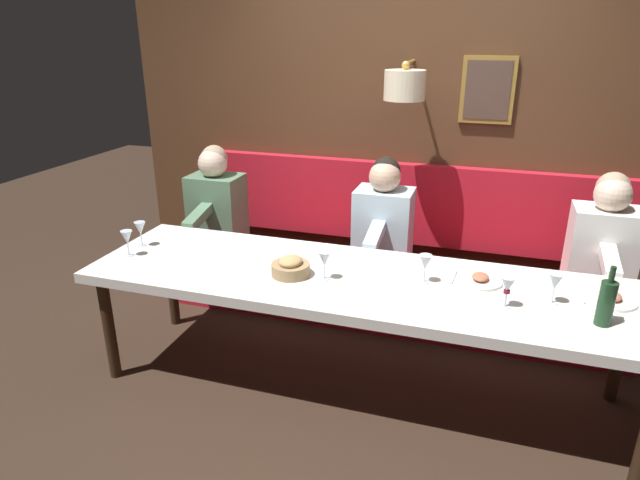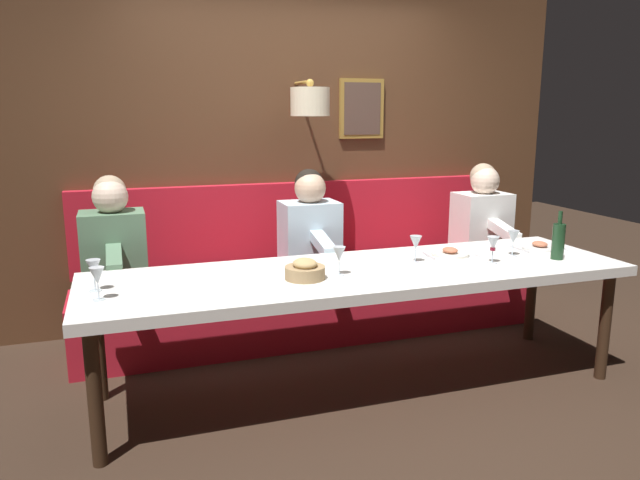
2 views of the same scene
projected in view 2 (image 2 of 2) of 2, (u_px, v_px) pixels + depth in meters
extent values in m
plane|color=#332319|center=(361.00, 388.00, 3.63)|extent=(12.00, 12.00, 0.00)
cube|color=silver|center=(362.00, 274.00, 3.48)|extent=(0.90, 3.15, 0.06)
cylinder|color=#301E12|center=(605.00, 326.00, 3.70)|extent=(0.07, 0.07, 0.68)
cylinder|color=#301E12|center=(95.00, 398.00, 2.77)|extent=(0.07, 0.07, 0.68)
cylinder|color=#301E12|center=(531.00, 294.00, 4.35)|extent=(0.07, 0.07, 0.68)
cylinder|color=#301E12|center=(98.00, 344.00, 3.42)|extent=(0.07, 0.07, 0.68)
cube|color=red|center=(314.00, 308.00, 4.41)|extent=(0.52, 3.35, 0.45)
cube|color=#51331E|center=(291.00, 135.00, 4.70)|extent=(0.10, 4.55, 2.90)
cube|color=red|center=(295.00, 223.00, 4.76)|extent=(0.10, 3.35, 0.64)
cube|color=olive|center=(361.00, 109.00, 4.77)|extent=(0.04, 0.37, 0.46)
cube|color=#4C382D|center=(362.00, 109.00, 4.76)|extent=(0.01, 0.31, 0.40)
cylinder|color=#B78E3D|center=(303.00, 83.00, 4.42)|extent=(0.35, 0.02, 0.02)
cylinder|color=beige|center=(310.00, 102.00, 4.29)|extent=(0.28, 0.28, 0.20)
sphere|color=#B78E3D|center=(310.00, 83.00, 4.26)|extent=(0.06, 0.06, 0.06)
cube|color=white|center=(481.00, 228.00, 4.74)|extent=(0.30, 0.40, 0.56)
sphere|color=beige|center=(485.00, 181.00, 4.64)|extent=(0.22, 0.22, 0.22)
sphere|color=tan|center=(483.00, 176.00, 4.66)|extent=(0.20, 0.20, 0.20)
cube|color=white|center=(503.00, 230.00, 4.46)|extent=(0.33, 0.09, 0.14)
cube|color=silver|center=(310.00, 241.00, 4.29)|extent=(0.30, 0.40, 0.56)
sphere|color=#D1A889|center=(310.00, 188.00, 4.19)|extent=(0.22, 0.22, 0.22)
sphere|color=black|center=(309.00, 183.00, 4.21)|extent=(0.20, 0.20, 0.20)
cube|color=silver|center=(323.00, 243.00, 4.01)|extent=(0.33, 0.09, 0.14)
cube|color=#567A5B|center=(114.00, 255.00, 3.88)|extent=(0.30, 0.40, 0.56)
sphere|color=beige|center=(110.00, 197.00, 3.78)|extent=(0.22, 0.22, 0.22)
sphere|color=tan|center=(110.00, 191.00, 3.80)|extent=(0.20, 0.20, 0.20)
cube|color=#567A5B|center=(114.00, 259.00, 3.60)|extent=(0.33, 0.09, 0.14)
cylinder|color=white|center=(540.00, 248.00, 3.99)|extent=(0.24, 0.24, 0.01)
ellipsoid|color=#B76647|center=(540.00, 244.00, 3.98)|extent=(0.11, 0.09, 0.04)
cube|color=silver|center=(560.00, 247.00, 4.02)|extent=(0.17, 0.03, 0.01)
cube|color=silver|center=(519.00, 249.00, 3.96)|extent=(0.18, 0.04, 0.01)
cylinder|color=silver|center=(450.00, 254.00, 3.82)|extent=(0.24, 0.24, 0.01)
ellipsoid|color=#B76647|center=(450.00, 250.00, 3.81)|extent=(0.11, 0.09, 0.04)
cube|color=silver|center=(472.00, 254.00, 3.84)|extent=(0.17, 0.02, 0.01)
cube|color=silver|center=(428.00, 256.00, 3.79)|extent=(0.18, 0.03, 0.01)
cylinder|color=silver|center=(339.00, 275.00, 3.35)|extent=(0.06, 0.06, 0.00)
cylinder|color=silver|center=(339.00, 268.00, 3.34)|extent=(0.01, 0.01, 0.07)
cone|color=silver|center=(339.00, 254.00, 3.32)|extent=(0.07, 0.07, 0.08)
cylinder|color=silver|center=(492.00, 263.00, 3.62)|extent=(0.06, 0.06, 0.00)
cylinder|color=silver|center=(492.00, 256.00, 3.61)|extent=(0.01, 0.01, 0.07)
cone|color=silver|center=(493.00, 243.00, 3.59)|extent=(0.07, 0.07, 0.08)
cylinder|color=maroon|center=(493.00, 249.00, 3.60)|extent=(0.03, 0.03, 0.02)
cylinder|color=silver|center=(415.00, 262.00, 3.64)|extent=(0.06, 0.06, 0.00)
cylinder|color=silver|center=(415.00, 256.00, 3.63)|extent=(0.01, 0.01, 0.07)
cone|color=silver|center=(416.00, 243.00, 3.61)|extent=(0.07, 0.07, 0.08)
cylinder|color=silver|center=(512.00, 256.00, 3.79)|extent=(0.06, 0.06, 0.00)
cylinder|color=silver|center=(513.00, 250.00, 3.79)|extent=(0.01, 0.01, 0.07)
cone|color=silver|center=(514.00, 237.00, 3.77)|extent=(0.07, 0.07, 0.08)
cylinder|color=silver|center=(95.00, 291.00, 3.06)|extent=(0.06, 0.06, 0.00)
cylinder|color=silver|center=(95.00, 283.00, 3.05)|extent=(0.01, 0.01, 0.07)
cone|color=silver|center=(94.00, 268.00, 3.03)|extent=(0.07, 0.07, 0.08)
cylinder|color=silver|center=(99.00, 300.00, 2.91)|extent=(0.06, 0.06, 0.00)
cylinder|color=silver|center=(98.00, 292.00, 2.90)|extent=(0.01, 0.01, 0.07)
cone|color=silver|center=(97.00, 276.00, 2.89)|extent=(0.07, 0.07, 0.08)
cylinder|color=#19381E|center=(558.00, 242.00, 3.70)|extent=(0.08, 0.08, 0.22)
cylinder|color=#19381E|center=(560.00, 218.00, 3.66)|extent=(0.03, 0.03, 0.08)
cylinder|color=#9E7F56|center=(305.00, 273.00, 3.27)|extent=(0.22, 0.22, 0.07)
ellipsoid|color=tan|center=(305.00, 264.00, 3.26)|extent=(0.15, 0.13, 0.06)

